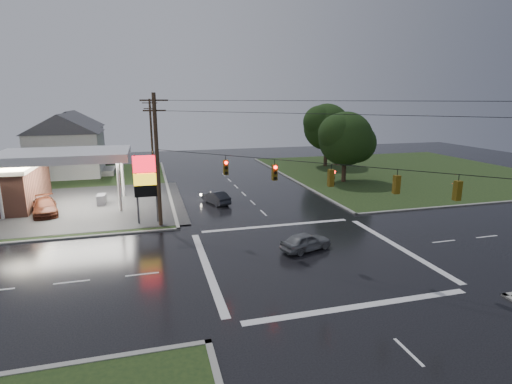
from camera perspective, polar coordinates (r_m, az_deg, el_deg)
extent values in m
plane|color=black|center=(27.92, 7.52, -9.07)|extent=(120.00, 120.00, 0.00)
cube|color=black|center=(53.23, -32.16, -0.21)|extent=(36.00, 36.00, 0.08)
cube|color=black|center=(62.43, 20.49, 2.70)|extent=(36.00, 36.00, 0.08)
cube|color=#2D2D2D|center=(44.13, -27.60, -2.01)|extent=(26.00, 18.00, 0.02)
cylinder|color=silver|center=(39.66, -18.96, 0.80)|extent=(0.30, 0.30, 5.00)
cylinder|color=silver|center=(47.22, -30.73, 1.55)|extent=(0.30, 0.30, 5.00)
cylinder|color=silver|center=(45.54, -18.54, 2.37)|extent=(0.30, 0.30, 5.00)
cube|color=silver|center=(42.79, -25.71, 4.75)|extent=(12.00, 8.00, 0.80)
cube|color=white|center=(42.85, -25.66, 4.20)|extent=(11.40, 7.40, 0.04)
cube|color=#59595E|center=(44.25, -28.93, -1.51)|extent=(0.80, 1.60, 1.10)
cube|color=#59595E|center=(43.18, -21.19, -1.06)|extent=(0.80, 1.60, 1.10)
cylinder|color=#59595E|center=(35.08, -16.67, 0.25)|extent=(0.16, 0.16, 6.00)
cylinder|color=#59595E|center=(35.07, -14.06, 0.41)|extent=(0.16, 0.16, 6.00)
cube|color=red|center=(34.66, -15.59, 3.88)|extent=(2.00, 0.35, 1.40)
cube|color=gold|center=(34.88, -15.45, 1.77)|extent=(2.00, 0.35, 1.00)
cube|color=black|center=(35.08, -15.36, 0.17)|extent=(2.00, 0.35, 1.00)
cylinder|color=#382619|center=(33.63, -13.91, 4.22)|extent=(0.32, 0.32, 11.00)
cube|color=#382619|center=(33.25, -14.38, 12.58)|extent=(2.20, 0.12, 0.12)
cube|color=#382619|center=(33.26, -14.30, 11.21)|extent=(1.80, 0.12, 0.12)
cylinder|color=#382619|center=(61.97, -14.70, 7.90)|extent=(0.32, 0.32, 10.50)
cube|color=#382619|center=(61.75, -14.96, 12.20)|extent=(2.20, 0.12, 0.12)
cube|color=#382619|center=(61.76, -14.91, 11.46)|extent=(1.80, 0.12, 0.12)
cube|color=#59470C|center=(29.43, -4.35, 3.53)|extent=(0.34, 0.34, 1.10)
cylinder|color=#FF0C07|center=(29.18, -4.29, 4.20)|extent=(0.22, 0.08, 0.22)
cube|color=#59470C|center=(27.41, 2.67, 2.83)|extent=(0.34, 0.34, 1.10)
cylinder|color=#FF0C07|center=(27.16, 2.80, 3.55)|extent=(0.22, 0.08, 0.22)
cube|color=#59470C|center=(25.86, 10.64, 1.99)|extent=(0.34, 0.34, 1.10)
cylinder|color=#FF0C07|center=(25.88, 11.08, 2.83)|extent=(0.08, 0.22, 0.22)
cube|color=#59470C|center=(24.88, 19.43, 1.01)|extent=(0.34, 0.34, 1.10)
cylinder|color=#FF0C07|center=(24.97, 19.24, 1.96)|extent=(0.22, 0.08, 0.22)
cube|color=#59470C|center=(24.54, 26.82, 0.17)|extent=(0.34, 0.34, 1.10)
cylinder|color=#FF0C07|center=(24.61, 26.61, 1.14)|extent=(0.22, 0.08, 0.22)
cube|color=silver|center=(61.17, -25.40, 4.87)|extent=(9.00, 8.00, 6.00)
cube|color=gray|center=(60.84, -20.25, 2.81)|extent=(1.60, 4.80, 0.80)
cube|color=silver|center=(73.09, -24.62, 6.11)|extent=(9.00, 8.00, 6.00)
cube|color=gray|center=(72.74, -20.30, 4.39)|extent=(1.60, 4.80, 0.80)
cylinder|color=black|center=(52.38, 12.50, 4.10)|extent=(0.56, 0.56, 5.04)
sphere|color=black|center=(52.00, 12.67, 7.43)|extent=(6.80, 6.80, 6.80)
sphere|color=black|center=(53.14, 14.12, 6.79)|extent=(5.10, 5.10, 5.10)
sphere|color=black|center=(50.96, 11.55, 8.19)|extent=(4.76, 4.76, 4.76)
cylinder|color=black|center=(64.31, 9.94, 6.11)|extent=(0.56, 0.56, 5.60)
sphere|color=black|center=(63.99, 10.06, 9.14)|extent=(7.20, 7.20, 7.20)
sphere|color=black|center=(65.09, 11.37, 8.53)|extent=(5.40, 5.40, 5.40)
sphere|color=black|center=(62.97, 9.05, 9.84)|extent=(5.04, 5.04, 5.04)
imported|color=black|center=(41.08, -5.76, -0.78)|extent=(2.62, 4.17, 1.30)
imported|color=slate|center=(28.72, 7.12, -7.02)|extent=(4.11, 2.63, 1.30)
imported|color=#552313|center=(41.95, -27.95, -1.86)|extent=(3.24, 5.46, 1.48)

